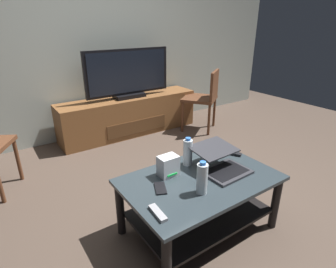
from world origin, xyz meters
TOP-DOWN VIEW (x-y plane):
  - ground_plane at (0.00, 0.00)m, footprint 7.68×7.68m
  - back_wall at (0.00, 2.11)m, footprint 6.40×0.12m
  - coffee_table at (-0.11, -0.26)m, footprint 1.08×0.69m
  - media_cabinet at (0.38, 1.79)m, footprint 1.93×0.44m
  - television at (0.38, 1.77)m, footprint 1.18×0.20m
  - dining_chair at (1.32, 1.30)m, footprint 0.61×0.61m
  - laptop at (0.09, -0.25)m, footprint 0.34×0.40m
  - router_box at (-0.27, -0.09)m, footprint 0.14×0.10m
  - water_bottle_near at (-0.22, -0.40)m, footprint 0.07×0.07m
  - water_bottle_far at (-0.06, -0.05)m, footprint 0.07×0.07m
  - cell_phone at (-0.42, -0.21)m, footprint 0.12×0.16m
  - tv_remote at (0.35, -0.12)m, footprint 0.12×0.16m
  - soundbar_remote at (-0.57, -0.42)m, footprint 0.06×0.16m

SIDE VIEW (x-z plane):
  - ground_plane at x=0.00m, z-range 0.00..0.00m
  - media_cabinet at x=0.38m, z-range 0.00..0.52m
  - coffee_table at x=-0.11m, z-range 0.09..0.54m
  - cell_phone at x=-0.42m, z-range 0.45..0.46m
  - tv_remote at x=0.35m, z-range 0.45..0.47m
  - soundbar_remote at x=-0.57m, z-range 0.45..0.47m
  - dining_chair at x=1.32m, z-range 0.07..0.93m
  - laptop at x=0.09m, z-range 0.43..0.60m
  - router_box at x=-0.27m, z-range 0.45..0.60m
  - water_bottle_far at x=-0.06m, z-range 0.44..0.67m
  - water_bottle_near at x=-0.22m, z-range 0.44..0.67m
  - television at x=0.38m, z-range 0.51..1.14m
  - back_wall at x=0.00m, z-range 0.00..2.80m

